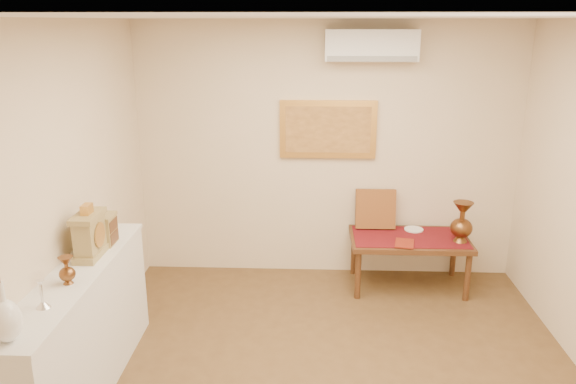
# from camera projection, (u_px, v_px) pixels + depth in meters

# --- Properties ---
(ceiling) EXTENTS (4.50, 4.50, 0.00)m
(ceiling) POSITION_uv_depth(u_px,v_px,m) (341.00, 17.00, 3.36)
(ceiling) COLOR white
(ceiling) RESTS_ON ground
(wall_back) EXTENTS (4.00, 0.02, 2.70)m
(wall_back) POSITION_uv_depth(u_px,v_px,m) (327.00, 152.00, 5.91)
(wall_back) COLOR beige
(wall_back) RESTS_ON ground
(wall_left) EXTENTS (0.02, 4.50, 2.70)m
(wall_left) POSITION_uv_depth(u_px,v_px,m) (43.00, 223.00, 3.84)
(wall_left) COLOR beige
(wall_left) RESTS_ON ground
(candlestick) EXTENTS (0.09, 0.09, 0.19)m
(candlestick) POSITION_uv_depth(u_px,v_px,m) (42.00, 294.00, 3.45)
(candlestick) COLOR silver
(candlestick) RESTS_ON display_ledge
(brass_urn_small) EXTENTS (0.11, 0.11, 0.25)m
(brass_urn_small) POSITION_uv_depth(u_px,v_px,m) (66.00, 267.00, 3.75)
(brass_urn_small) COLOR brown
(brass_urn_small) RESTS_ON display_ledge
(table_cloth) EXTENTS (1.14, 0.59, 0.01)m
(table_cloth) POSITION_uv_depth(u_px,v_px,m) (410.00, 237.00, 5.75)
(table_cloth) COLOR maroon
(table_cloth) RESTS_ON low_table
(brass_urn_tall) EXTENTS (0.22, 0.22, 0.50)m
(brass_urn_tall) POSITION_uv_depth(u_px,v_px,m) (462.00, 218.00, 5.56)
(brass_urn_tall) COLOR brown
(brass_urn_tall) RESTS_ON table_cloth
(plate) EXTENTS (0.20, 0.20, 0.01)m
(plate) POSITION_uv_depth(u_px,v_px,m) (414.00, 229.00, 5.93)
(plate) COLOR white
(plate) RESTS_ON table_cloth
(menu) EXTENTS (0.22, 0.28, 0.01)m
(menu) POSITION_uv_depth(u_px,v_px,m) (404.00, 243.00, 5.56)
(menu) COLOR maroon
(menu) RESTS_ON table_cloth
(cushion) EXTENTS (0.42, 0.18, 0.43)m
(cushion) POSITION_uv_depth(u_px,v_px,m) (376.00, 209.00, 5.95)
(cushion) COLOR maroon
(cushion) RESTS_ON table_cloth
(display_ledge) EXTENTS (0.37, 2.02, 0.98)m
(display_ledge) POSITION_uv_depth(u_px,v_px,m) (82.00, 334.00, 4.09)
(display_ledge) COLOR silver
(display_ledge) RESTS_ON floor
(mantel_clock) EXTENTS (0.17, 0.36, 0.41)m
(mantel_clock) POSITION_uv_depth(u_px,v_px,m) (90.00, 235.00, 4.18)
(mantel_clock) COLOR #9E8951
(mantel_clock) RESTS_ON display_ledge
(wooden_chest) EXTENTS (0.16, 0.21, 0.24)m
(wooden_chest) POSITION_uv_depth(u_px,v_px,m) (105.00, 229.00, 4.43)
(wooden_chest) COLOR #9E8951
(wooden_chest) RESTS_ON display_ledge
(low_table) EXTENTS (1.20, 0.70, 0.55)m
(low_table) POSITION_uv_depth(u_px,v_px,m) (409.00, 243.00, 5.77)
(low_table) COLOR #532F19
(low_table) RESTS_ON floor
(painting) EXTENTS (1.00, 0.06, 0.60)m
(painting) POSITION_uv_depth(u_px,v_px,m) (328.00, 129.00, 5.81)
(painting) COLOR gold
(painting) RESTS_ON wall_back
(ac_unit) EXTENTS (0.90, 0.25, 0.30)m
(ac_unit) POSITION_uv_depth(u_px,v_px,m) (371.00, 45.00, 5.44)
(ac_unit) COLOR white
(ac_unit) RESTS_ON wall_back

